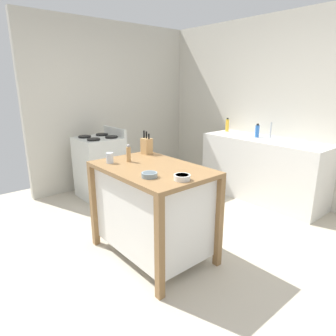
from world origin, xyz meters
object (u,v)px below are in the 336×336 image
object	(u,v)px
drinking_cup	(110,158)
pepper_grinder	(129,154)
knife_block	(147,146)
bottle_spray_cleaner	(227,125)
bottle_hand_soap	(257,131)
stove	(100,167)
bowl_stoneware_deep	(149,175)
trash_bin	(113,200)
kitchen_island	(152,207)
bowl_ceramic_wide	(182,177)
sink_faucet	(271,130)

from	to	relation	value
drinking_cup	pepper_grinder	xyz separation A→B (m)	(0.08, 0.17, 0.03)
knife_block	bottle_spray_cleaner	bearing A→B (deg)	102.94
bottle_spray_cleaner	bottle_hand_soap	bearing A→B (deg)	-7.39
drinking_cup	stove	xyz separation A→B (m)	(-1.39, 0.60, -0.51)
bowl_stoneware_deep	trash_bin	xyz separation A→B (m)	(-1.05, 0.24, -0.62)
bowl_stoneware_deep	pepper_grinder	size ratio (longest dim) A/B	0.76
kitchen_island	bowl_ceramic_wide	size ratio (longest dim) A/B	8.47
trash_bin	drinking_cup	bearing A→B (deg)	-30.36
pepper_grinder	stove	size ratio (longest dim) A/B	0.17
bottle_spray_cleaner	bowl_ceramic_wide	bearing A→B (deg)	-59.10
kitchen_island	trash_bin	size ratio (longest dim) A/B	1.82
kitchen_island	sink_faucet	xyz separation A→B (m)	(-0.14, 2.27, 0.50)
bowl_ceramic_wide	pepper_grinder	bearing A→B (deg)	-179.30
drinking_cup	bottle_hand_soap	distance (m)	2.39
pepper_grinder	trash_bin	distance (m)	0.86
knife_block	bottle_spray_cleaner	size ratio (longest dim) A/B	1.14
sink_faucet	knife_block	bearing A→B (deg)	-98.87
bowl_ceramic_wide	sink_faucet	distance (m)	2.40
kitchen_island	bottle_hand_soap	distance (m)	2.23
drinking_cup	trash_bin	bearing A→B (deg)	149.64
sink_faucet	bottle_hand_soap	bearing A→B (deg)	-143.84
pepper_grinder	stove	xyz separation A→B (m)	(-1.47, 0.44, -0.54)
kitchen_island	bowl_stoneware_deep	bearing A→B (deg)	-40.89
bowl_ceramic_wide	bottle_spray_cleaner	size ratio (longest dim) A/B	0.61
bowl_ceramic_wide	bowl_stoneware_deep	size ratio (longest dim) A/B	1.02
bowl_ceramic_wide	drinking_cup	xyz separation A→B (m)	(-0.84, -0.18, 0.03)
kitchen_island	bowl_stoneware_deep	xyz separation A→B (m)	(0.24, -0.21, 0.43)
stove	bowl_ceramic_wide	bearing A→B (deg)	-10.81
pepper_grinder	sink_faucet	world-z (taller)	sink_faucet
pepper_grinder	bottle_spray_cleaner	world-z (taller)	bottle_spray_cleaner
kitchen_island	drinking_cup	size ratio (longest dim) A/B	11.28
stove	sink_faucet	bearing A→B (deg)	49.44
drinking_cup	bottle_hand_soap	size ratio (longest dim) A/B	0.52
pepper_grinder	bottle_hand_soap	distance (m)	2.22
knife_block	bowl_stoneware_deep	xyz separation A→B (m)	(0.69, -0.49, -0.07)
drinking_cup	bowl_ceramic_wide	bearing A→B (deg)	11.94
sink_faucet	bottle_spray_cleaner	world-z (taller)	same
bowl_ceramic_wide	pepper_grinder	size ratio (longest dim) A/B	0.77
bowl_ceramic_wide	drinking_cup	size ratio (longest dim) A/B	1.33
kitchen_island	stove	xyz separation A→B (m)	(-1.76, 0.38, -0.05)
trash_bin	stove	size ratio (longest dim) A/B	0.62
bowl_ceramic_wide	trash_bin	world-z (taller)	bowl_ceramic_wide
bottle_spray_cleaner	drinking_cup	bearing A→B (deg)	-77.81
sink_faucet	stove	size ratio (longest dim) A/B	0.22
trash_bin	bottle_hand_soap	world-z (taller)	bottle_hand_soap
pepper_grinder	stove	world-z (taller)	pepper_grinder
pepper_grinder	trash_bin	xyz separation A→B (m)	(-0.52, 0.09, -0.68)
bottle_hand_soap	bowl_ceramic_wide	bearing A→B (deg)	-71.04
kitchen_island	pepper_grinder	size ratio (longest dim) A/B	6.53
kitchen_island	knife_block	xyz separation A→B (m)	(-0.45, 0.28, 0.49)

